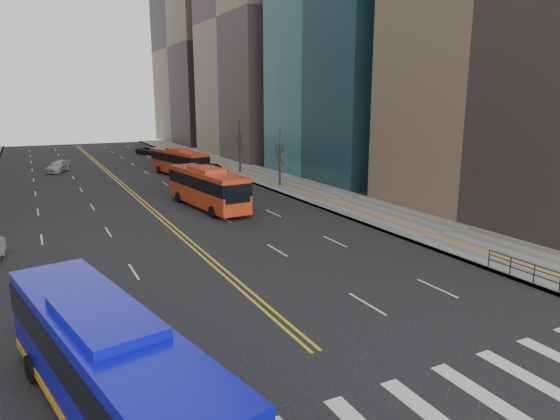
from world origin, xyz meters
TOP-DOWN VIEW (x-y plane):
  - sidewalk_right at (17.50, 45.00)m, footprint 7.00×130.00m
  - centerline at (0.00, 55.00)m, footprint 0.55×100.00m
  - pedestrian_railing at (14.30, 6.00)m, footprint 0.06×6.06m
  - street_trees at (-7.18, 34.55)m, footprint 35.20×47.20m
  - blue_bus at (-8.00, 4.00)m, footprint 5.39×13.33m
  - red_bus_near at (4.87, 32.81)m, footprint 4.05×12.18m
  - red_bus_far at (8.01, 53.35)m, footprint 4.82×11.64m
  - car_dark_mid at (12.50, 52.61)m, footprint 3.35×4.79m
  - car_silver at (-6.10, 64.31)m, footprint 3.88×5.39m
  - car_dark_far at (9.87, 81.16)m, footprint 4.08×5.43m

SIDE VIEW (x-z plane):
  - centerline at x=0.00m, z-range 0.00..0.01m
  - sidewalk_right at x=17.50m, z-range 0.00..0.15m
  - car_dark_far at x=9.87m, z-range 0.00..1.37m
  - car_silver at x=-6.10m, z-range 0.00..1.45m
  - car_dark_mid at x=12.50m, z-range 0.00..1.52m
  - pedestrian_railing at x=14.30m, z-range 0.31..1.33m
  - blue_bus at x=-8.00m, z-range 0.09..3.86m
  - red_bus_far at x=8.01m, z-range 0.20..3.80m
  - red_bus_near at x=4.87m, z-range 0.21..3.98m
  - street_trees at x=-7.18m, z-range 1.07..8.67m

